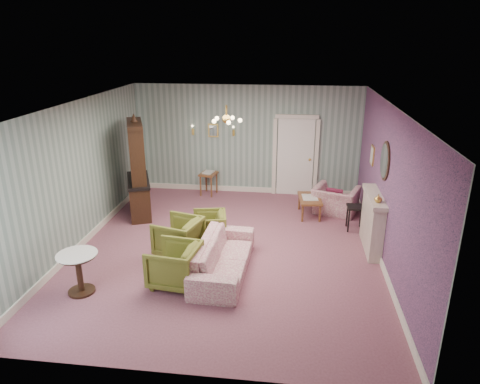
# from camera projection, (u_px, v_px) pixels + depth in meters

# --- Properties ---
(floor) EXTENTS (7.00, 7.00, 0.00)m
(floor) POSITION_uv_depth(u_px,v_px,m) (228.00, 249.00, 8.85)
(floor) COLOR #8D5264
(floor) RESTS_ON ground
(ceiling) EXTENTS (7.00, 7.00, 0.00)m
(ceiling) POSITION_uv_depth(u_px,v_px,m) (226.00, 105.00, 7.86)
(ceiling) COLOR white
(ceiling) RESTS_ON ground
(wall_back) EXTENTS (6.00, 0.00, 6.00)m
(wall_back) POSITION_uv_depth(u_px,v_px,m) (247.00, 140.00, 11.62)
(wall_back) COLOR slate
(wall_back) RESTS_ON ground
(wall_front) EXTENTS (6.00, 0.00, 6.00)m
(wall_front) POSITION_uv_depth(u_px,v_px,m) (182.00, 275.00, 5.09)
(wall_front) COLOR slate
(wall_front) RESTS_ON ground
(wall_left) EXTENTS (0.00, 7.00, 7.00)m
(wall_left) POSITION_uv_depth(u_px,v_px,m) (79.00, 176.00, 8.70)
(wall_left) COLOR slate
(wall_left) RESTS_ON ground
(wall_right) EXTENTS (0.00, 7.00, 7.00)m
(wall_right) POSITION_uv_depth(u_px,v_px,m) (388.00, 188.00, 8.01)
(wall_right) COLOR slate
(wall_right) RESTS_ON ground
(wall_right_floral) EXTENTS (0.00, 7.00, 7.00)m
(wall_right_floral) POSITION_uv_depth(u_px,v_px,m) (388.00, 188.00, 8.01)
(wall_right_floral) COLOR #B3598F
(wall_right_floral) RESTS_ON ground
(door) EXTENTS (1.12, 0.12, 2.16)m
(door) POSITION_uv_depth(u_px,v_px,m) (295.00, 156.00, 11.56)
(door) COLOR white
(door) RESTS_ON floor
(olive_chair_a) EXTENTS (0.84, 0.89, 0.82)m
(olive_chair_a) POSITION_uv_depth(u_px,v_px,m) (174.00, 263.00, 7.47)
(olive_chair_a) COLOR brown
(olive_chair_a) RESTS_ON floor
(olive_chair_b) EXTENTS (0.93, 0.96, 0.82)m
(olive_chair_b) POSITION_uv_depth(u_px,v_px,m) (178.00, 235.00, 8.54)
(olive_chair_b) COLOR brown
(olive_chair_b) RESTS_ON floor
(olive_chair_c) EXTENTS (0.75, 0.79, 0.70)m
(olive_chair_c) POSITION_uv_depth(u_px,v_px,m) (209.00, 225.00, 9.11)
(olive_chair_c) COLOR brown
(olive_chair_c) RESTS_ON floor
(sofa_chintz) EXTENTS (0.72, 2.20, 0.85)m
(sofa_chintz) POSITION_uv_depth(u_px,v_px,m) (223.00, 251.00, 7.85)
(sofa_chintz) COLOR #9F4062
(sofa_chintz) RESTS_ON floor
(wingback_chair) EXTENTS (1.18, 0.97, 0.88)m
(wingback_chair) POSITION_uv_depth(u_px,v_px,m) (336.00, 196.00, 10.50)
(wingback_chair) COLOR #9F4062
(wingback_chair) RESTS_ON floor
(dresser) EXTENTS (0.98, 1.51, 2.38)m
(dresser) POSITION_uv_depth(u_px,v_px,m) (137.00, 166.00, 10.23)
(dresser) COLOR black
(dresser) RESTS_ON floor
(fireplace) EXTENTS (0.30, 1.40, 1.16)m
(fireplace) POSITION_uv_depth(u_px,v_px,m) (372.00, 222.00, 8.69)
(fireplace) COLOR beige
(fireplace) RESTS_ON floor
(mantel_vase) EXTENTS (0.15, 0.15, 0.15)m
(mantel_vase) POSITION_uv_depth(u_px,v_px,m) (378.00, 198.00, 8.10)
(mantel_vase) COLOR gold
(mantel_vase) RESTS_ON fireplace
(oval_mirror) EXTENTS (0.04, 0.76, 0.84)m
(oval_mirror) POSITION_uv_depth(u_px,v_px,m) (385.00, 161.00, 8.25)
(oval_mirror) COLOR white
(oval_mirror) RESTS_ON wall_right
(framed_print) EXTENTS (0.04, 0.34, 0.42)m
(framed_print) POSITION_uv_depth(u_px,v_px,m) (372.00, 155.00, 9.59)
(framed_print) COLOR gold
(framed_print) RESTS_ON wall_right
(coffee_table) EXTENTS (0.58, 0.95, 0.46)m
(coffee_table) POSITION_uv_depth(u_px,v_px,m) (309.00, 206.00, 10.43)
(coffee_table) COLOR brown
(coffee_table) RESTS_ON floor
(side_table_black) EXTENTS (0.38, 0.38, 0.56)m
(side_table_black) POSITION_uv_depth(u_px,v_px,m) (355.00, 218.00, 9.64)
(side_table_black) COLOR black
(side_table_black) RESTS_ON floor
(pedestal_table) EXTENTS (0.79, 0.79, 0.73)m
(pedestal_table) POSITION_uv_depth(u_px,v_px,m) (79.00, 273.00, 7.25)
(pedestal_table) COLOR black
(pedestal_table) RESTS_ON floor
(nesting_table) EXTENTS (0.49, 0.58, 0.66)m
(nesting_table) POSITION_uv_depth(u_px,v_px,m) (209.00, 183.00, 11.79)
(nesting_table) COLOR brown
(nesting_table) RESTS_ON floor
(gilt_mirror_back) EXTENTS (0.28, 0.06, 0.36)m
(gilt_mirror_back) POSITION_uv_depth(u_px,v_px,m) (213.00, 130.00, 11.60)
(gilt_mirror_back) COLOR gold
(gilt_mirror_back) RESTS_ON wall_back
(sconce_left) EXTENTS (0.16, 0.12, 0.30)m
(sconce_left) POSITION_uv_depth(u_px,v_px,m) (193.00, 130.00, 11.65)
(sconce_left) COLOR gold
(sconce_left) RESTS_ON wall_back
(sconce_right) EXTENTS (0.16, 0.12, 0.30)m
(sconce_right) POSITION_uv_depth(u_px,v_px,m) (234.00, 131.00, 11.52)
(sconce_right) COLOR gold
(sconce_right) RESTS_ON wall_back
(chandelier) EXTENTS (0.56, 0.56, 0.36)m
(chandelier) POSITION_uv_depth(u_px,v_px,m) (226.00, 120.00, 7.95)
(chandelier) COLOR gold
(chandelier) RESTS_ON ceiling
(burgundy_cushion) EXTENTS (0.41, 0.28, 0.39)m
(burgundy_cushion) POSITION_uv_depth(u_px,v_px,m) (334.00, 196.00, 10.36)
(burgundy_cushion) COLOR maroon
(burgundy_cushion) RESTS_ON wingback_chair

